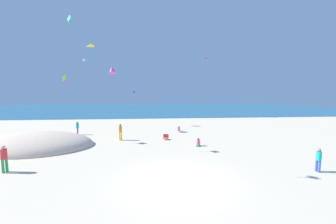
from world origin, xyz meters
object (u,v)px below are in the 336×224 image
Objects in this scene: person_5 at (120,131)px; kite_lime at (64,78)px; person_4 at (179,129)px; kite_teal at (69,19)px; person_3 at (319,158)px; kite_blue at (134,92)px; person_0 at (198,143)px; kite_white at (84,60)px; beach_chair_near_camera at (166,137)px; kite_red at (206,58)px; kite_magenta at (112,69)px; kite_yellow at (90,45)px; person_1 at (77,127)px; person_2 at (4,157)px.

person_5 is 7.37m from kite_lime.
kite_lime is (-11.85, -4.88, 6.03)m from person_4.
person_4 is at bearing -21.25° from kite_teal.
person_3 is at bearing -25.26° from kite_lime.
kite_blue is at bearing 17.59° from person_4.
kite_white reaches higher than person_0.
beach_chair_near_camera is at bearing 49.02° from person_5.
person_4 is at bearing -117.51° from kite_red.
kite_white is at bearing -156.99° from kite_blue.
person_5 is 1.14× the size of kite_magenta.
beach_chair_near_camera is 24.62m from kite_red.
person_3 is at bearing -21.40° from kite_yellow.
person_4 is (2.03, 4.52, -0.03)m from beach_chair_near_camera.
person_3 is at bearing 15.96° from person_5.
beach_chair_near_camera is at bearing 149.44° from person_1.
person_5 is at bearing -49.89° from kite_teal.
person_2 is 14.87m from kite_magenta.
person_0 is 0.56× the size of kite_lime.
person_5 is (-4.72, 0.12, 0.71)m from beach_chair_near_camera.
person_4 is 20.47m from kite_red.
kite_blue is (4.68, 20.98, -1.09)m from kite_lime.
person_1 reaches higher than person_4.
kite_lime is 0.99× the size of kite_yellow.
beach_chair_near_camera is 0.43× the size of person_2.
kite_yellow is at bearing -125.69° from kite_red.
beach_chair_near_camera is 0.99× the size of person_0.
person_4 is at bearing 101.22° from person_3.
kite_teal reaches higher than person_5.
person_2 is 1.19× the size of kite_blue.
kite_red is at bearing 73.16° from person_3.
person_5 is at bearing 62.93° from kite_yellow.
kite_blue reaches higher than person_1.
kite_magenta reaches higher than person_4.
kite_red is 21.86m from kite_magenta.
beach_chair_near_camera is at bearing -38.20° from kite_magenta.
person_2 is 35.28m from kite_red.
person_1 is 1.23× the size of kite_lime.
person_0 is at bearing -40.18° from kite_magenta.
kite_teal is (-8.80, 10.44, 14.92)m from person_5.
kite_red reaches higher than person_4.
kite_teal is (-15.54, 6.04, 15.66)m from person_4.
kite_white is at bearing 115.99° from person_3.
beach_chair_near_camera is 12.85m from person_2.
person_1 is 8.12m from kite_magenta.
kite_blue is (-7.94, 23.35, 4.92)m from person_0.
person_3 reaches higher than beach_chair_near_camera.
kite_yellow is at bearing -65.94° from person_0.
kite_magenta reaches higher than person_0.
person_4 is 22.88m from kite_teal.
kite_white is at bearing 92.77° from kite_teal.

